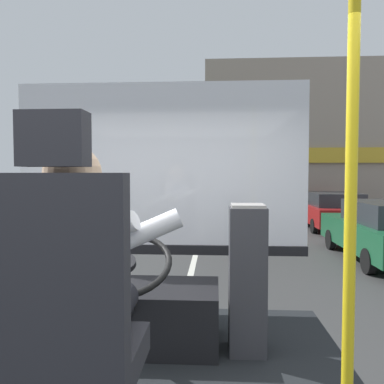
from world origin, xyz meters
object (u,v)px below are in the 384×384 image
bus_driver (80,270)px  parked_car_red (330,210)px  handrail_pole (351,212)px  parked_car_white (292,200)px  parked_car_silver (279,194)px  driver_seat (69,331)px  steering_console (137,312)px  fare_box (247,279)px

bus_driver → parked_car_red: 13.21m
handrail_pole → parked_car_white: size_ratio=0.46×
parked_car_red → parked_car_silver: (-0.13, 10.34, 0.02)m
driver_seat → steering_console: driver_seat is taller
handrail_pole → parked_car_white: 17.76m
parked_car_silver → fare_box: bearing=-99.7°
steering_console → handrail_pole: bearing=-46.9°
fare_box → driver_seat: bearing=-122.3°
steering_console → handrail_pole: size_ratio=0.54×
fare_box → parked_car_red: bearing=71.4°
bus_driver → parked_car_silver: (4.42, 22.70, -0.88)m
bus_driver → parked_car_red: bus_driver is taller
driver_seat → steering_console: 1.27m
bus_driver → parked_car_white: bus_driver is taller
parked_car_red → handrail_pole: bearing=-105.9°
bus_driver → parked_car_white: (4.23, 17.42, -0.93)m
handrail_pole → fare_box: handrail_pole is taller
bus_driver → handrail_pole: handrail_pole is taller
handrail_pole → parked_car_red: size_ratio=0.47×
parked_car_white → parked_car_silver: 5.29m
bus_driver → handrail_pole: size_ratio=0.38×
parked_car_silver → driver_seat: bearing=-101.0°
bus_driver → fare_box: bearing=54.8°
steering_console → parked_car_white: (4.23, 16.33, -0.36)m
steering_console → handrail_pole: (1.03, -1.10, 0.80)m
parked_car_red → steering_console: bearing=-112.0°
handrail_pole → parked_car_red: handrail_pole is taller
handrail_pole → parked_car_red: (3.53, 12.37, -1.13)m
parked_car_white → bus_driver: bearing=-103.6°
driver_seat → fare_box: (0.74, 1.17, -0.12)m
driver_seat → bus_driver: driver_seat is taller
parked_car_white → parked_car_silver: parked_car_silver is taller
parked_car_white → driver_seat: bearing=-103.6°
steering_console → parked_car_white: 16.87m
handrail_pole → fare_box: bearing=105.5°
parked_car_white → parked_car_silver: size_ratio=1.10×
bus_driver → parked_car_red: size_ratio=0.18×
bus_driver → parked_car_silver: bearing=79.0°
bus_driver → parked_car_red: bearing=69.8°
handrail_pole → parked_car_white: bearing=79.6°
parked_car_red → fare_box: bearing=-108.6°
steering_console → parked_car_white: steering_console is taller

